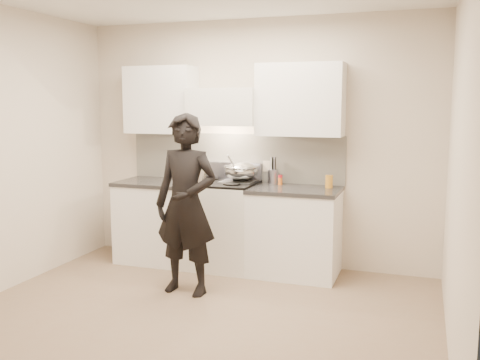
% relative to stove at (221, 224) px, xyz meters
% --- Properties ---
extents(ground_plane, '(4.00, 4.00, 0.00)m').
position_rel_stove_xyz_m(ground_plane, '(0.30, -1.42, -0.47)').
color(ground_plane, '#7C6852').
extents(room_shell, '(4.04, 3.54, 2.70)m').
position_rel_stove_xyz_m(room_shell, '(0.24, -1.05, 1.12)').
color(room_shell, beige).
rests_on(room_shell, ground).
extents(stove, '(0.76, 0.65, 0.96)m').
position_rel_stove_xyz_m(stove, '(0.00, 0.00, 0.00)').
color(stove, silver).
rests_on(stove, ground).
extents(counter_right, '(0.92, 0.67, 0.92)m').
position_rel_stove_xyz_m(counter_right, '(0.83, 0.00, -0.01)').
color(counter_right, white).
rests_on(counter_right, ground).
extents(counter_left, '(0.82, 0.67, 0.92)m').
position_rel_stove_xyz_m(counter_left, '(-0.78, 0.00, -0.01)').
color(counter_left, white).
rests_on(counter_left, ground).
extents(wok, '(0.38, 0.47, 0.31)m').
position_rel_stove_xyz_m(wok, '(0.20, 0.10, 0.59)').
color(wok, '#B7B7B7').
rests_on(wok, stove).
extents(stock_pot, '(0.30, 0.21, 0.14)m').
position_rel_stove_xyz_m(stock_pot, '(-0.20, -0.14, 0.56)').
color(stock_pot, '#B7B7B7').
rests_on(stock_pot, stove).
extents(utensil_crock, '(0.11, 0.11, 0.29)m').
position_rel_stove_xyz_m(utensil_crock, '(0.53, 0.22, 0.53)').
color(utensil_crock, '#9394A7').
rests_on(utensil_crock, counter_right).
extents(spice_jar, '(0.05, 0.05, 0.11)m').
position_rel_stove_xyz_m(spice_jar, '(0.63, 0.16, 0.50)').
color(spice_jar, orange).
rests_on(spice_jar, counter_right).
extents(oil_glass, '(0.08, 0.08, 0.13)m').
position_rel_stove_xyz_m(oil_glass, '(1.15, 0.13, 0.51)').
color(oil_glass, '#C68222').
rests_on(oil_glass, counter_right).
extents(person, '(0.65, 0.45, 1.70)m').
position_rel_stove_xyz_m(person, '(-0.01, -0.87, 0.38)').
color(person, black).
rests_on(person, ground).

